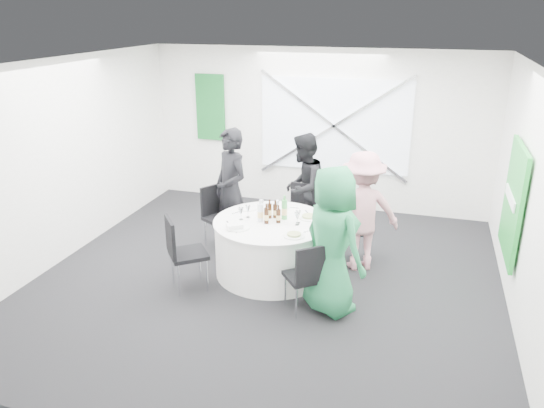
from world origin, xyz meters
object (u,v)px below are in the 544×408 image
(chair_front_left, at_px, (181,248))
(person_man_back, at_px, (303,188))
(chair_back_left, at_px, (217,211))
(person_woman_green, at_px, (332,241))
(person_man_back_left, at_px, (231,190))
(green_water_bottle, at_px, (284,210))
(banquet_table, at_px, (272,247))
(chair_back, at_px, (300,210))
(clear_water_bottle, at_px, (260,213))
(chair_back_right, at_px, (356,222))
(chair_front_right, at_px, (307,273))
(person_woman_pink, at_px, (362,211))

(chair_front_left, distance_m, person_man_back, 2.29)
(chair_back_left, relative_size, person_woman_green, 0.52)
(person_man_back_left, relative_size, green_water_bottle, 5.54)
(person_man_back, bearing_deg, person_man_back_left, -51.66)
(person_man_back_left, bearing_deg, green_water_bottle, 9.39)
(banquet_table, height_order, person_man_back, person_man_back)
(chair_back, xyz_separation_m, person_man_back, (-0.02, 0.22, 0.28))
(clear_water_bottle, bearing_deg, banquet_table, 18.36)
(banquet_table, bearing_deg, person_woman_green, -37.02)
(chair_back_left, distance_m, chair_back_right, 2.08)
(green_water_bottle, height_order, clear_water_bottle, green_water_bottle)
(chair_front_left, relative_size, person_man_back, 0.59)
(chair_front_right, height_order, person_woman_pink, person_woman_pink)
(chair_back, distance_m, green_water_bottle, 0.96)
(person_man_back_left, bearing_deg, chair_back, 59.46)
(chair_back, distance_m, person_woman_pink, 1.13)
(chair_back_right, relative_size, person_man_back_left, 0.54)
(chair_back, xyz_separation_m, clear_water_bottle, (-0.29, -1.06, 0.32))
(chair_back_left, height_order, person_man_back_left, person_man_back_left)
(banquet_table, xyz_separation_m, chair_back_right, (1.02, 0.72, 0.19))
(clear_water_bottle, bearing_deg, green_water_bottle, 30.50)
(chair_back_right, bearing_deg, chair_back_left, -122.82)
(chair_front_left, height_order, green_water_bottle, green_water_bottle)
(person_man_back, height_order, person_woman_pink, person_man_back)
(clear_water_bottle, bearing_deg, person_woman_green, -31.32)
(chair_back, bearing_deg, person_woman_pink, -19.41)
(chair_back_left, bearing_deg, chair_front_left, -145.30)
(chair_back_left, height_order, clear_water_bottle, clear_water_bottle)
(clear_water_bottle, bearing_deg, person_woman_pink, 23.93)
(chair_back, distance_m, person_man_back_left, 1.09)
(banquet_table, height_order, person_woman_green, person_woman_green)
(chair_front_left, distance_m, person_woman_pink, 2.45)
(chair_front_right, bearing_deg, chair_back, -112.31)
(person_man_back_left, bearing_deg, banquet_table, 0.00)
(chair_back_left, bearing_deg, person_man_back, -31.84)
(clear_water_bottle, bearing_deg, chair_front_left, -138.85)
(chair_front_right, xyz_separation_m, clear_water_bottle, (-0.82, 0.81, 0.35))
(banquet_table, xyz_separation_m, person_woman_green, (0.93, -0.70, 0.51))
(person_woman_pink, relative_size, green_water_bottle, 5.05)
(person_woman_pink, relative_size, clear_water_bottle, 5.54)
(chair_front_right, relative_size, clear_water_bottle, 2.98)
(person_man_back_left, bearing_deg, chair_back_right, 40.64)
(chair_back, distance_m, person_woman_green, 1.92)
(chair_back_right, distance_m, chair_front_right, 1.62)
(banquet_table, distance_m, chair_front_right, 1.11)
(chair_front_right, bearing_deg, person_man_back, -113.46)
(chair_front_left, bearing_deg, clear_water_bottle, -87.26)
(chair_back, height_order, green_water_bottle, green_water_bottle)
(chair_back, height_order, person_man_back_left, person_man_back_left)
(person_man_back, xyz_separation_m, person_woman_green, (0.81, -1.94, 0.06))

